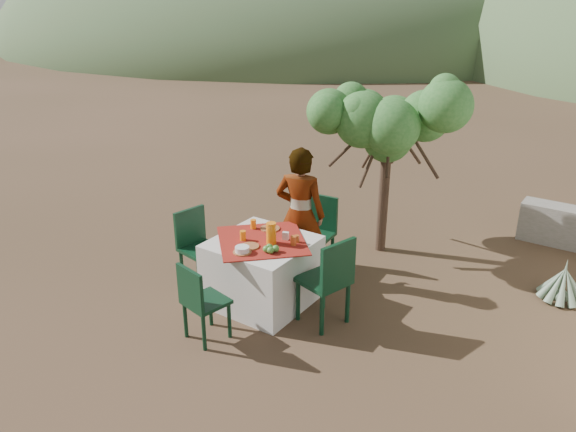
# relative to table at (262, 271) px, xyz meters

# --- Properties ---
(ground) EXTENTS (160.00, 160.00, 0.00)m
(ground) POSITION_rel_table_xyz_m (-0.34, 0.16, -0.38)
(ground) COLOR #3D2E1B
(ground) RESTS_ON ground
(table) EXTENTS (1.30, 1.30, 0.76)m
(table) POSITION_rel_table_xyz_m (0.00, 0.00, 0.00)
(table) COLOR beige
(table) RESTS_ON ground
(chair_far) EXTENTS (0.46, 0.46, 0.94)m
(chair_far) POSITION_rel_table_xyz_m (0.06, 1.06, 0.14)
(chair_far) COLOR black
(chair_far) RESTS_ON ground
(chair_near) EXTENTS (0.46, 0.46, 0.84)m
(chair_near) POSITION_rel_table_xyz_m (-0.05, -0.97, 0.09)
(chair_near) COLOR black
(chair_near) RESTS_ON ground
(chair_left) EXTENTS (0.49, 0.49, 0.91)m
(chair_left) POSITION_rel_table_xyz_m (-0.92, -0.07, 0.13)
(chair_left) COLOR black
(chair_left) RESTS_ON ground
(chair_right) EXTENTS (0.57, 0.57, 1.00)m
(chair_right) POSITION_rel_table_xyz_m (0.86, 0.00, 0.17)
(chair_right) COLOR black
(chair_right) RESTS_ON ground
(person) EXTENTS (0.69, 0.55, 1.65)m
(person) POSITION_rel_table_xyz_m (0.03, 0.72, 0.45)
(person) COLOR #8C6651
(person) RESTS_ON ground
(shrub_tree) EXTENTS (1.78, 1.74, 2.09)m
(shrub_tree) POSITION_rel_table_xyz_m (0.58, 2.05, 1.27)
(shrub_tree) COLOR #3F2E1F
(shrub_tree) RESTS_ON ground
(agave) EXTENTS (0.54, 0.54, 0.57)m
(agave) POSITION_rel_table_xyz_m (2.81, 1.96, -0.19)
(agave) COLOR gray
(agave) RESTS_ON ground
(hill_near_left) EXTENTS (40.00, 40.00, 16.00)m
(hill_near_left) POSITION_rel_table_xyz_m (-18.34, 30.16, -0.38)
(hill_near_left) COLOR #405932
(hill_near_left) RESTS_ON ground
(plate_far) EXTENTS (0.23, 0.23, 0.01)m
(plate_far) POSITION_rel_table_xyz_m (-0.11, 0.30, 0.39)
(plate_far) COLOR brown
(plate_far) RESTS_ON table
(plate_near) EXTENTS (0.20, 0.20, 0.01)m
(plate_near) POSITION_rel_table_xyz_m (-0.00, -0.21, 0.39)
(plate_near) COLOR brown
(plate_near) RESTS_ON table
(glass_far) EXTENTS (0.07, 0.07, 0.11)m
(glass_far) POSITION_rel_table_xyz_m (-0.27, 0.20, 0.44)
(glass_far) COLOR orange
(glass_far) RESTS_ON table
(glass_near) EXTENTS (0.07, 0.07, 0.11)m
(glass_near) POSITION_rel_table_xyz_m (-0.17, -0.12, 0.44)
(glass_near) COLOR orange
(glass_near) RESTS_ON table
(juice_pitcher) EXTENTS (0.11, 0.11, 0.24)m
(juice_pitcher) POSITION_rel_table_xyz_m (0.13, -0.01, 0.50)
(juice_pitcher) COLOR orange
(juice_pitcher) RESTS_ON table
(bowl_plate) EXTENTS (0.20, 0.20, 0.01)m
(bowl_plate) POSITION_rel_table_xyz_m (0.02, -0.37, 0.39)
(bowl_plate) COLOR brown
(bowl_plate) RESTS_ON table
(white_bowl) EXTENTS (0.15, 0.15, 0.06)m
(white_bowl) POSITION_rel_table_xyz_m (0.02, -0.37, 0.42)
(white_bowl) COLOR white
(white_bowl) RESTS_ON bowl_plate
(jar_left) EXTENTS (0.06, 0.06, 0.10)m
(jar_left) POSITION_rel_table_xyz_m (0.35, 0.09, 0.43)
(jar_left) COLOR #BA5520
(jar_left) RESTS_ON table
(jar_right) EXTENTS (0.05, 0.05, 0.08)m
(jar_right) POSITION_rel_table_xyz_m (0.35, 0.17, 0.42)
(jar_right) COLOR #BA5520
(jar_right) RESTS_ON table
(napkin_holder) EXTENTS (0.08, 0.06, 0.09)m
(napkin_holder) POSITION_rel_table_xyz_m (0.21, 0.16, 0.43)
(napkin_holder) COLOR white
(napkin_holder) RESTS_ON table
(fruit_cluster) EXTENTS (0.15, 0.14, 0.08)m
(fruit_cluster) POSITION_rel_table_xyz_m (0.25, -0.19, 0.42)
(fruit_cluster) COLOR #4A8B32
(fruit_cluster) RESTS_ON table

